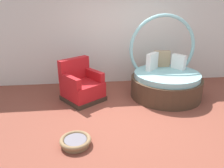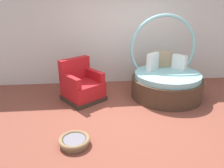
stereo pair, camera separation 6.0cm
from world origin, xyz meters
The scene contains 5 objects.
ground_plane centered at (0.00, 0.00, -0.01)m, with size 8.00×8.00×0.02m, color brown.
back_wall centered at (0.00, 2.19, 1.43)m, with size 8.00×0.12×2.86m, color silver.
round_daybed centered at (0.92, 1.06, 0.40)m, with size 1.66×1.66×1.90m.
red_armchair centered at (-1.09, 1.02, 0.33)m, with size 1.11×1.11×0.94m.
pet_basket centered at (-1.16, -0.74, 0.07)m, with size 0.51×0.51×0.13m.
Camera 1 is at (-0.92, -3.79, 2.22)m, focal length 35.73 mm.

